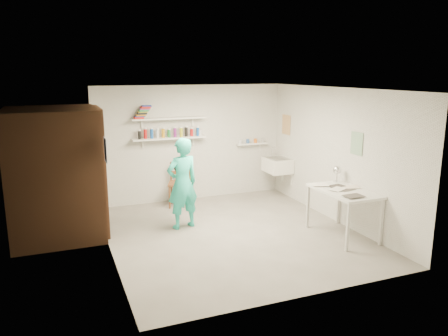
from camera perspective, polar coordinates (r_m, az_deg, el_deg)
name	(u,v)px	position (r m, az deg, el deg)	size (l,w,h in m)	color
floor	(233,234)	(7.42, 1.15, -8.65)	(4.00, 4.50, 0.02)	slate
ceiling	(233,88)	(6.92, 1.24, 10.38)	(4.00, 4.50, 0.02)	silver
wall_back	(191,143)	(9.16, -4.29, 3.26)	(4.00, 0.02, 2.40)	silver
wall_front	(309,202)	(5.13, 11.03, -4.37)	(4.00, 0.02, 2.40)	silver
wall_left	(106,174)	(6.58, -15.18, -0.82)	(0.02, 4.50, 2.40)	silver
wall_right	(337,155)	(8.05, 14.51, 1.61)	(0.02, 4.50, 2.40)	silver
doorway_recess	(100,173)	(7.64, -15.87, -0.57)	(0.02, 0.90, 2.00)	black
corridor_box	(55,173)	(7.60, -21.22, -0.64)	(1.40, 1.50, 2.10)	brown
door_lintel	(97,110)	(7.48, -16.20, 7.29)	(0.06, 1.05, 0.10)	brown
door_jamb_near	(105,179)	(7.16, -15.29, -1.41)	(0.06, 0.10, 2.00)	brown
door_jamb_far	(98,167)	(8.13, -16.10, 0.18)	(0.06, 0.10, 2.00)	brown
shelf_lower	(169,138)	(8.88, -7.14, 3.89)	(1.50, 0.22, 0.03)	white
shelf_upper	(169,118)	(8.83, -7.21, 6.46)	(1.50, 0.22, 0.03)	white
ledge_shelf	(252,144)	(9.57, 3.63, 3.19)	(0.70, 0.14, 0.03)	white
poster_left	(106,150)	(6.56, -15.22, 2.26)	(0.01, 0.28, 0.36)	#334C7F
poster_right_a	(286,125)	(9.48, 8.13, 5.62)	(0.01, 0.34, 0.42)	#995933
poster_right_b	(357,143)	(7.55, 16.94, 3.08)	(0.01, 0.30, 0.38)	#3F724C
belfast_sink	(278,165)	(9.42, 7.01, 0.37)	(0.48, 0.60, 0.30)	white
man	(182,183)	(7.50, -5.45, -2.03)	(0.58, 0.38, 1.58)	#29CDB3
wall_clock	(181,166)	(7.66, -5.59, 0.29)	(0.28, 0.28, 0.04)	#CCC78B
wooden_chair	(180,183)	(8.80, -5.80, -2.01)	(0.44, 0.42, 0.94)	brown
work_table	(343,213)	(7.45, 15.24, -5.71)	(0.71, 1.18, 0.79)	silver
desk_lamp	(337,170)	(7.77, 14.58, -0.22)	(0.15, 0.15, 0.15)	silver
spray_cans	(169,133)	(8.86, -7.16, 4.53)	(1.34, 0.06, 0.17)	black
book_stack	(143,112)	(8.70, -10.58, 7.19)	(0.34, 0.14, 0.25)	red
ledge_pots	(252,141)	(9.56, 3.63, 3.55)	(0.48, 0.07, 0.09)	silver
papers	(344,189)	(7.33, 15.42, -2.67)	(0.30, 0.22, 0.03)	silver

